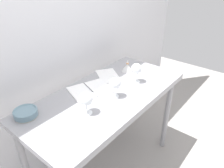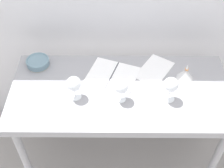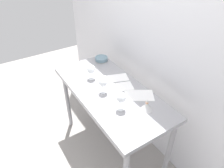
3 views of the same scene
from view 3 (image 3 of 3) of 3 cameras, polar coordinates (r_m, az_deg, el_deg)
ground_plane at (r=2.69m, az=-0.26°, el=-16.99°), size 6.00×6.00×0.00m
back_wall at (r=2.12m, az=11.09°, el=11.61°), size 3.80×0.04×2.60m
steel_counter at (r=2.12m, az=-0.46°, el=-3.79°), size 1.40×0.65×0.90m
wine_glass_near_left at (r=2.17m, az=-5.82°, el=4.03°), size 0.09×0.09×0.16m
wine_glass_near_right at (r=1.76m, az=2.58°, el=-3.94°), size 0.09×0.09×0.17m
wine_glass_near_center at (r=1.95m, az=-2.48°, el=0.36°), size 0.09×0.09×0.16m
open_notebook at (r=2.15m, az=1.77°, el=0.41°), size 0.38×0.34×0.01m
tasting_sheet_upper at (r=2.00m, az=7.52°, el=-3.10°), size 0.30×0.33×0.00m
tasting_bowl at (r=2.54m, az=-2.94°, el=7.02°), size 0.16×0.16×0.05m
decanter_funnel at (r=1.83m, az=9.58°, el=-6.11°), size 0.11×0.11×0.12m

